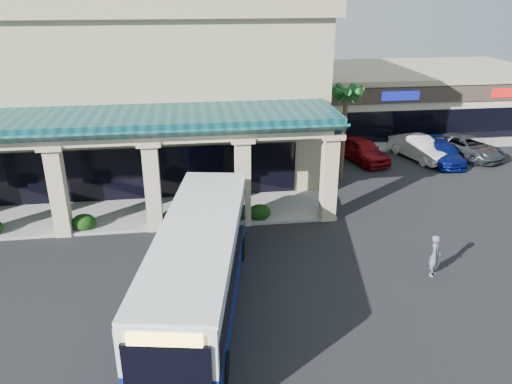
{
  "coord_description": "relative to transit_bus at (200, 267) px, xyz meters",
  "views": [
    {
      "loc": [
        -1.0,
        -18.21,
        11.55
      ],
      "look_at": [
        2.03,
        4.15,
        2.2
      ],
      "focal_mm": 35.0,
      "sensor_mm": 36.0,
      "label": 1
    }
  ],
  "objects": [
    {
      "name": "ground",
      "position": [
        0.91,
        1.76,
        -1.71
      ],
      "size": [
        110.0,
        110.0,
        0.0
      ],
      "primitive_type": "plane",
      "color": "black"
    },
    {
      "name": "main_building",
      "position": [
        -7.09,
        17.76,
        3.97
      ],
      "size": [
        30.8,
        14.8,
        11.35
      ],
      "primitive_type": null,
      "color": "tan",
      "rests_on": "ground"
    },
    {
      "name": "arcade",
      "position": [
        -7.09,
        8.56,
        1.14
      ],
      "size": [
        30.0,
        6.2,
        5.7
      ],
      "primitive_type": null,
      "color": "#09353B",
      "rests_on": "ground"
    },
    {
      "name": "strip_mall",
      "position": [
        18.91,
        25.76,
        0.74
      ],
      "size": [
        22.5,
        12.5,
        4.9
      ],
      "primitive_type": null,
      "color": "beige",
      "rests_on": "ground"
    },
    {
      "name": "palm_0",
      "position": [
        9.41,
        12.76,
        1.59
      ],
      "size": [
        2.4,
        2.4,
        6.6
      ],
      "primitive_type": null,
      "color": "#144D18",
      "rests_on": "ground"
    },
    {
      "name": "palm_1",
      "position": [
        10.41,
        15.76,
        1.19
      ],
      "size": [
        2.4,
        2.4,
        5.8
      ],
      "primitive_type": null,
      "color": "#144D18",
      "rests_on": "ground"
    },
    {
      "name": "broadleaf_tree",
      "position": [
        8.41,
        20.76,
        0.7
      ],
      "size": [
        2.6,
        2.6,
        4.81
      ],
      "primitive_type": null,
      "color": "black",
      "rests_on": "ground"
    },
    {
      "name": "transit_bus",
      "position": [
        0.0,
        0.0,
        0.0
      ],
      "size": [
        4.98,
        12.55,
        3.42
      ],
      "primitive_type": null,
      "rotation": [
        0.0,
        0.0,
        -0.18
      ],
      "color": "navy",
      "rests_on": "ground"
    },
    {
      "name": "pedestrian",
      "position": [
        9.96,
        0.91,
        -0.78
      ],
      "size": [
        0.75,
        0.81,
        1.86
      ],
      "primitive_type": "imported",
      "rotation": [
        0.0,
        0.0,
        0.96
      ],
      "color": "slate",
      "rests_on": "ground"
    },
    {
      "name": "car_silver",
      "position": [
        11.86,
        15.86,
        -0.87
      ],
      "size": [
        3.25,
        5.3,
        1.69
      ],
      "primitive_type": "imported",
      "rotation": [
        0.0,
        0.0,
        0.27
      ],
      "color": "maroon",
      "rests_on": "ground"
    },
    {
      "name": "car_white",
      "position": [
        16.07,
        15.8,
        -0.89
      ],
      "size": [
        3.06,
        5.25,
        1.63
      ],
      "primitive_type": "imported",
      "rotation": [
        0.0,
        0.0,
        0.29
      ],
      "color": "silver",
      "rests_on": "ground"
    },
    {
      "name": "car_red",
      "position": [
        17.4,
        14.84,
        -1.0
      ],
      "size": [
        2.47,
        5.05,
        1.41
      ],
      "primitive_type": "imported",
      "rotation": [
        0.0,
        0.0,
        -0.1
      ],
      "color": "#061156",
      "rests_on": "ground"
    },
    {
      "name": "car_gray",
      "position": [
        19.72,
        15.74,
        -0.94
      ],
      "size": [
        4.41,
        6.05,
        1.53
      ],
      "primitive_type": "imported",
      "rotation": [
        0.0,
        0.0,
        0.38
      ],
      "color": "#2E3339",
      "rests_on": "ground"
    }
  ]
}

